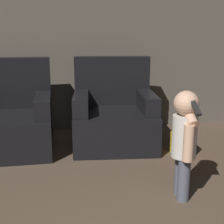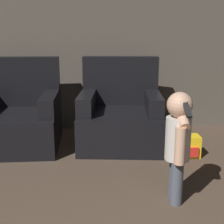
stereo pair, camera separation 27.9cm
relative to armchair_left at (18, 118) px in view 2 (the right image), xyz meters
The scene contains 5 objects.
wall_back 1.54m from the armchair_left, 34.33° to the left, with size 8.40×0.05×2.60m.
armchair_left is the anchor object (origin of this frame).
armchair_right 1.14m from the armchair_left, ahead, with size 0.97×0.96×0.97m.
person_toddler 1.97m from the armchair_left, 42.25° to the right, with size 0.18×0.33×0.84m.
toy_backpack 1.88m from the armchair_left, 14.13° to the right, with size 0.23×0.18×0.22m.
Camera 2 is at (-0.13, 0.41, 1.23)m, focal length 50.00 mm.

